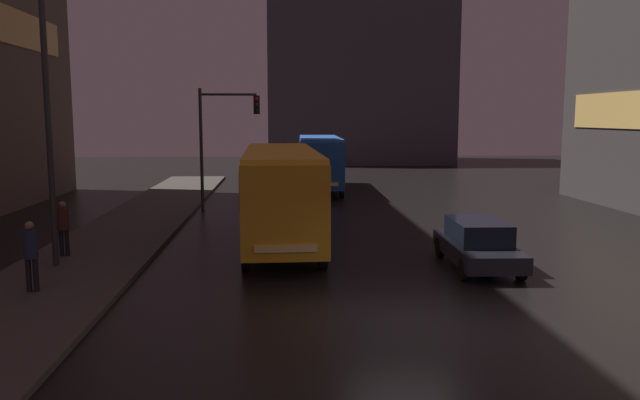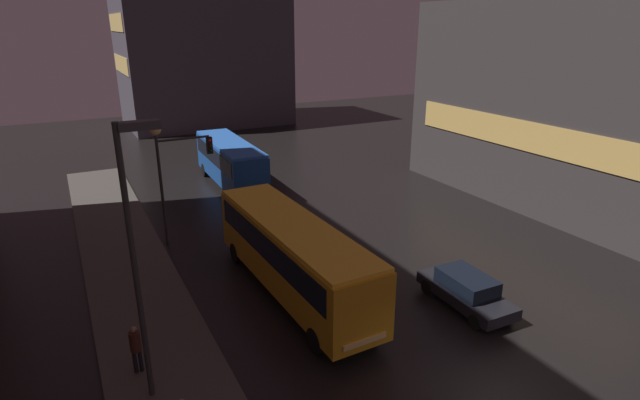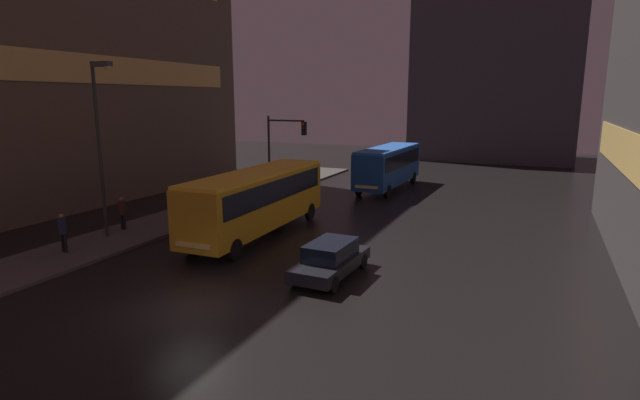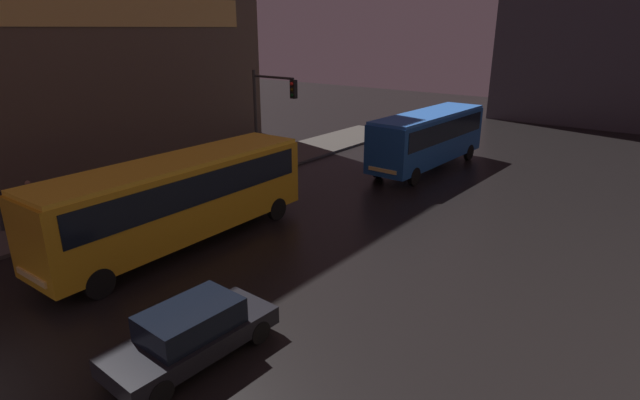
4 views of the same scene
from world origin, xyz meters
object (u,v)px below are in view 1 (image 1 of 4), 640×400
bus_near (281,186)px  pedestrian_mid (31,250)px  pedestrian_near (63,224)px  traffic_light_main (222,129)px  street_lamp_sidewalk (53,74)px  car_taxi (478,244)px  bus_far (320,158)px

bus_near → pedestrian_mid: size_ratio=6.18×
pedestrian_near → pedestrian_mid: 4.25m
pedestrian_mid → pedestrian_near: bearing=139.3°
traffic_light_main → street_lamp_sidewalk: street_lamp_sidewalk is taller
pedestrian_mid → street_lamp_sidewalk: 5.44m
car_taxi → street_lamp_sidewalk: (-12.59, 0.49, 5.09)m
pedestrian_near → pedestrian_mid: size_ratio=0.97×
bus_far → street_lamp_sidewalk: street_lamp_sidewalk is taller
bus_far → street_lamp_sidewalk: 22.22m
street_lamp_sidewalk → bus_far: bearing=65.6°
bus_near → car_taxi: (6.01, -4.34, -1.36)m
pedestrian_near → pedestrian_mid: pedestrian_mid is taller
pedestrian_near → traffic_light_main: traffic_light_main is taller
bus_far → traffic_light_main: bearing=58.2°
bus_far → traffic_light_main: size_ratio=1.67×
bus_near → bus_far: size_ratio=1.13×
car_taxi → pedestrian_mid: pedestrian_mid is taller
bus_near → traffic_light_main: traffic_light_main is taller
pedestrian_mid → traffic_light_main: size_ratio=0.31×
bus_far → pedestrian_near: 20.89m
car_taxi → traffic_light_main: bearing=-52.6°
car_taxi → pedestrian_near: 13.13m
pedestrian_near → traffic_light_main: size_ratio=0.30×
street_lamp_sidewalk → traffic_light_main: bearing=72.6°
street_lamp_sidewalk → car_taxi: bearing=-2.2°
car_taxi → pedestrian_mid: (-12.39, -2.39, 0.48)m
traffic_light_main → car_taxi: bearing=-54.5°
pedestrian_mid → street_lamp_sidewalk: size_ratio=0.21×
bus_far → street_lamp_sidewalk: (-9.04, -19.94, 3.77)m
bus_far → pedestrian_mid: 24.49m
traffic_light_main → street_lamp_sidewalk: size_ratio=0.68×
bus_far → pedestrian_near: (-9.44, -18.61, -0.87)m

